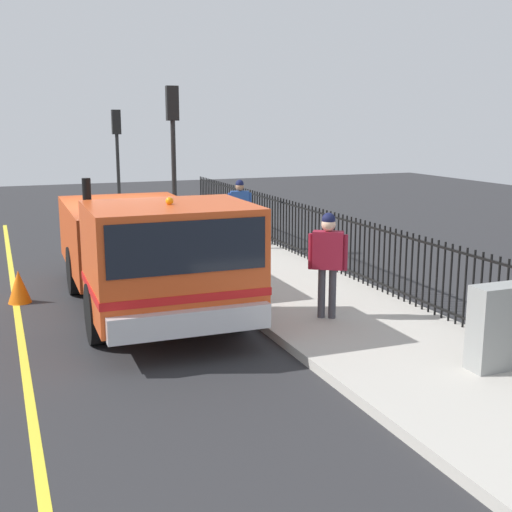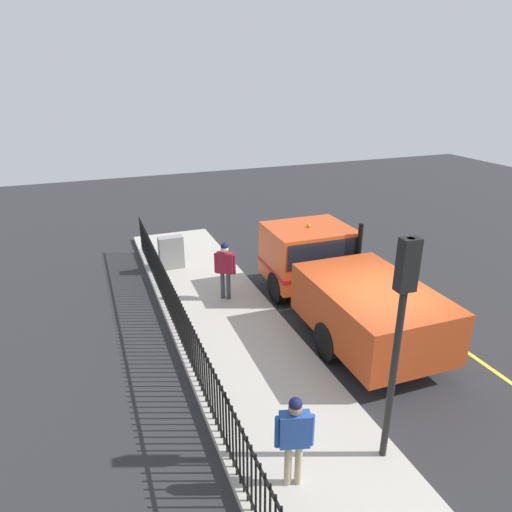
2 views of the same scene
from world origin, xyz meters
The scene contains 11 objects.
ground_plane centered at (0.00, 0.00, 0.00)m, with size 47.18×47.18×0.00m, color #2B2B2D.
sidewalk_slab centered at (3.18, 0.00, 0.07)m, with size 3.07×21.44×0.15m, color #B7B2A8.
lane_marking centered at (-2.06, 0.00, 0.00)m, with size 0.12×19.30×0.01m, color yellow.
work_truck centered at (0.20, -2.09, 1.23)m, with size 2.60×6.72×2.51m.
worker_standing centered at (2.79, -4.00, 1.24)m, with size 0.56×0.47×1.79m.
pedestrian_distant centered at (3.77, 2.86, 1.21)m, with size 0.62×0.35×1.73m.
iron_fence centered at (4.59, 0.00, 0.81)m, with size 0.04×18.26×1.31m.
traffic_light_near centered at (1.99, 2.87, 3.06)m, with size 0.31×0.22×4.11m.
traffic_light_mid centered at (1.86, 10.16, 2.74)m, with size 0.30×0.21×3.64m.
utility_cabinet centered at (3.85, -6.90, 0.72)m, with size 0.84×0.36×1.15m, color gray.
traffic_cone centered at (-1.98, -0.55, 0.31)m, with size 0.44×0.44×0.63m, color orange.
Camera 1 is at (-2.26, -13.46, 3.42)m, focal length 46.01 mm.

